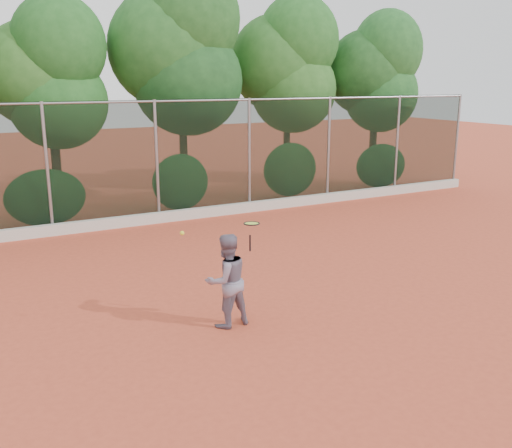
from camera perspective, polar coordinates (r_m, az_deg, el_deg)
name	(u,v)px	position (r m, az deg, el deg)	size (l,w,h in m)	color
ground	(281,299)	(10.91, 2.52, -7.52)	(80.00, 80.00, 0.00)	#CA4C2F
concrete_curb	(161,217)	(16.82, -9.46, 0.67)	(24.00, 0.20, 0.30)	beige
tennis_player	(227,280)	(9.54, -2.96, -5.66)	(0.78, 0.61, 1.60)	slate
chainlink_fence	(157,158)	(16.67, -9.90, 6.52)	(24.09, 0.09, 3.50)	black
foliage_backdrop	(114,67)	(18.27, -14.00, 14.98)	(23.70, 3.63, 7.55)	#462C1B
tennis_racket	(252,226)	(9.37, -0.45, -0.18)	(0.35, 0.35, 0.50)	black
tennis_ball_in_flight	(182,233)	(8.85, -7.40, -0.92)	(0.07, 0.07, 0.07)	yellow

